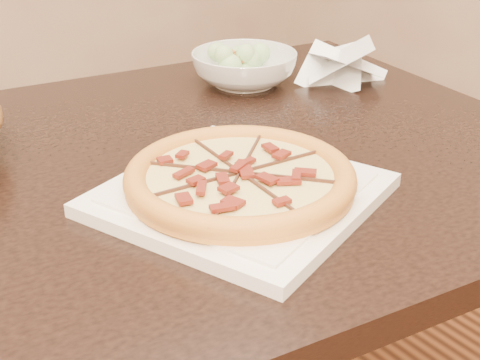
{
  "coord_description": "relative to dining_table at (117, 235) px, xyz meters",
  "views": [
    {
      "loc": [
        -0.48,
        -0.93,
        1.16
      ],
      "look_at": [
        -0.04,
        -0.31,
        0.78
      ],
      "focal_mm": 50.0,
      "sensor_mm": 36.0,
      "label": 1
    }
  ],
  "objects": [
    {
      "name": "plate",
      "position": [
        0.1,
        -0.18,
        0.12
      ],
      "size": [
        0.4,
        0.4,
        0.02
      ],
      "color": "white",
      "rests_on": "dining_table"
    },
    {
      "name": "cling_film",
      "position": [
        0.55,
        0.11,
        0.13
      ],
      "size": [
        0.15,
        0.12,
        0.05
      ],
      "primitive_type": null,
      "rotation": [
        0.0,
        0.0,
        0.02
      ],
      "color": "white",
      "rests_on": "dining_table"
    },
    {
      "name": "salad_bowl",
      "position": [
        0.38,
        0.2,
        0.14
      ],
      "size": [
        0.26,
        0.26,
        0.06
      ],
      "primitive_type": "imported",
      "rotation": [
        0.0,
        0.0,
        0.35
      ],
      "color": "white",
      "rests_on": "dining_table"
    },
    {
      "name": "salad",
      "position": [
        0.38,
        0.2,
        0.18
      ],
      "size": [
        0.09,
        0.1,
        0.04
      ],
      "color": "#9CC576",
      "rests_on": "salad_bowl"
    },
    {
      "name": "dining_table",
      "position": [
        0.0,
        0.0,
        0.0
      ],
      "size": [
        1.47,
        1.05,
        0.75
      ],
      "color": "black",
      "rests_on": "floor"
    },
    {
      "name": "pizza",
      "position": [
        0.09,
        -0.18,
        0.14
      ],
      "size": [
        0.3,
        0.3,
        0.03
      ],
      "color": "gold",
      "rests_on": "plate"
    }
  ]
}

